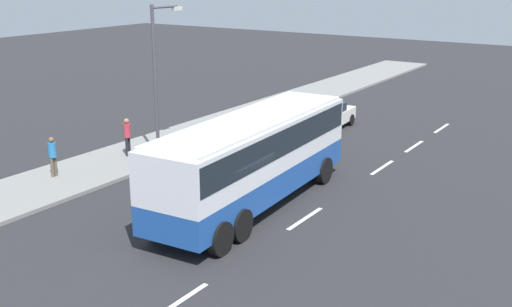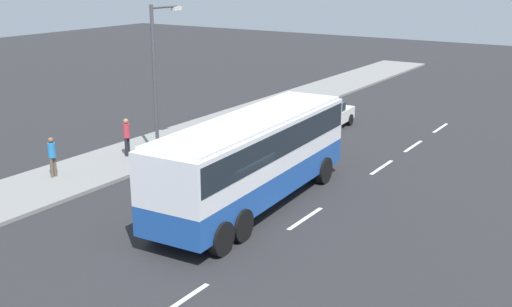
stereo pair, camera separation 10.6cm
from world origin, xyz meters
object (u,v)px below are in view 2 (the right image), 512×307
pedestrian_near_curb (127,134)px  street_lamp (157,71)px  coach_bus (254,152)px  car_white_minivan (324,116)px  pedestrian_at_crossing (52,154)px

pedestrian_near_curb → street_lamp: 3.37m
coach_bus → car_white_minivan: size_ratio=2.25×
coach_bus → street_lamp: street_lamp is taller
street_lamp → car_white_minivan: bearing=-22.4°
pedestrian_at_crossing → street_lamp: street_lamp is taller
coach_bus → pedestrian_at_crossing: size_ratio=6.31×
coach_bus → pedestrian_at_crossing: bearing=100.2°
coach_bus → pedestrian_at_crossing: coach_bus is taller
car_white_minivan → pedestrian_at_crossing: (-13.68, 5.60, 0.35)m
pedestrian_at_crossing → street_lamp: bearing=-112.9°
coach_bus → street_lamp: (2.53, 6.78, 2.04)m
pedestrian_at_crossing → street_lamp: (4.61, -1.87, 3.01)m
street_lamp → pedestrian_near_curb: bearing=116.2°
car_white_minivan → street_lamp: bearing=153.2°
car_white_minivan → pedestrian_near_curb: pedestrian_near_curb is taller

